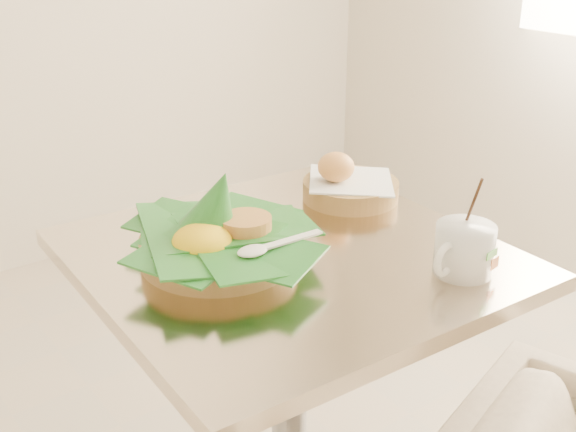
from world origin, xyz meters
TOP-DOWN VIEW (x-y plane):
  - cafe_table at (0.11, 0.04)m, footprint 0.73×0.73m
  - rice_basket at (-0.01, 0.09)m, footprint 0.34×0.34m
  - bread_basket at (0.36, 0.17)m, footprint 0.24×0.24m
  - coffee_mug at (0.29, -0.20)m, footprint 0.14×0.10m

SIDE VIEW (x-z plane):
  - cafe_table at x=0.11m, z-range 0.15..0.90m
  - bread_basket at x=0.36m, z-range 0.73..0.83m
  - coffee_mug at x=0.29m, z-range 0.71..0.88m
  - rice_basket at x=-0.01m, z-range 0.71..0.88m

